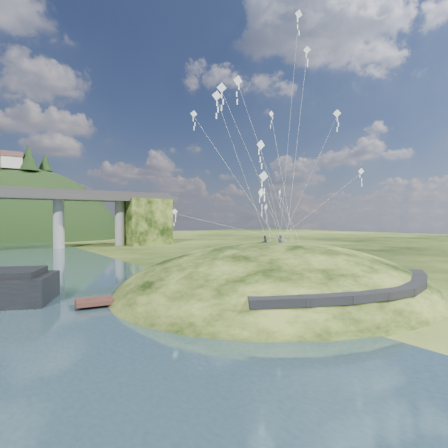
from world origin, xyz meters
TOP-DOWN VIEW (x-y plane):
  - ground at (0.00, 0.00)m, footprint 320.00×320.00m
  - grass_hill at (8.00, 2.00)m, footprint 36.00×32.00m
  - footpath at (7.46, -9.74)m, footprint 22.29×5.84m
  - wooden_dock at (-4.13, 4.97)m, footprint 14.79×4.49m
  - kite_flyers at (8.25, 3.20)m, footprint 1.35×2.51m
  - kite_swarm at (4.34, 0.08)m, footprint 18.54×17.01m

SIDE VIEW (x-z plane):
  - grass_hill at x=8.00m, z-range -8.00..5.00m
  - ground at x=0.00m, z-range 0.00..0.00m
  - wooden_dock at x=-4.13m, z-range -0.06..0.98m
  - footpath at x=7.46m, z-range 1.67..2.50m
  - kite_flyers at x=8.25m, z-range 4.92..6.63m
  - kite_swarm at x=4.34m, z-range 5.65..26.32m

